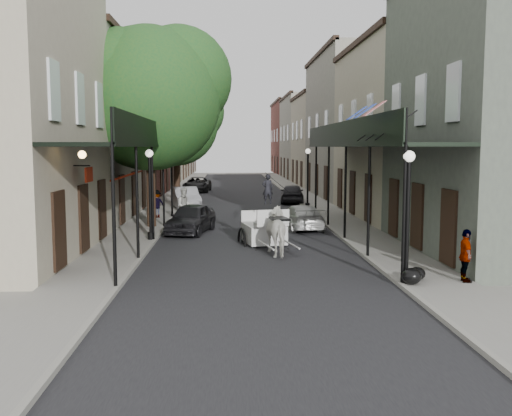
{
  "coord_description": "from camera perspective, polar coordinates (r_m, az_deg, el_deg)",
  "views": [
    {
      "loc": [
        -0.89,
        -17.52,
        3.93
      ],
      "look_at": [
        0.17,
        4.17,
        1.6
      ],
      "focal_mm": 40.0,
      "sensor_mm": 36.0,
      "label": 1
    }
  ],
  "objects": [
    {
      "name": "lamppost_right_far",
      "position": [
        35.92,
        5.19,
        3.09
      ],
      "size": [
        0.32,
        0.32,
        3.71
      ],
      "color": "black",
      "rests_on": "sidewalk_right"
    },
    {
      "name": "tree_far",
      "position": [
        41.88,
        -7.48,
        8.68
      ],
      "size": [
        6.45,
        6.0,
        8.61
      ],
      "color": "#382619",
      "rests_on": "sidewalk_left"
    },
    {
      "name": "car_left_mid",
      "position": [
        36.56,
        -7.04,
        0.99
      ],
      "size": [
        2.3,
        4.42,
        1.39
      ],
      "primitive_type": "imported",
      "rotation": [
        0.0,
        0.0,
        0.21
      ],
      "color": "#97969B",
      "rests_on": "ground"
    },
    {
      "name": "ground",
      "position": [
        17.98,
        0.1,
        -6.5
      ],
      "size": [
        140.0,
        140.0,
        0.0
      ],
      "primitive_type": "plane",
      "color": "gray",
      "rests_on": "ground"
    },
    {
      "name": "sidewalk_left",
      "position": [
        37.94,
        -9.01,
        0.19
      ],
      "size": [
        2.2,
        90.0,
        0.12
      ],
      "primitive_type": "cube",
      "color": "gray",
      "rests_on": "ground"
    },
    {
      "name": "tree_near",
      "position": [
        28.01,
        -9.76,
        11.27
      ],
      "size": [
        7.31,
        6.8,
        9.63
      ],
      "color": "#382619",
      "rests_on": "sidewalk_left"
    },
    {
      "name": "lamppost_right_near",
      "position": [
        16.41,
        14.92,
        -0.66
      ],
      "size": [
        0.32,
        0.32,
        3.71
      ],
      "color": "black",
      "rests_on": "sidewalk_right"
    },
    {
      "name": "pedestrian_sidewalk_left",
      "position": [
        31.27,
        -9.92,
        0.41
      ],
      "size": [
        1.12,
        0.99,
        1.5
      ],
      "primitive_type": "imported",
      "rotation": [
        0.0,
        0.0,
        3.71
      ],
      "color": "gray",
      "rests_on": "sidewalk_left"
    },
    {
      "name": "pedestrian_sidewalk_right",
      "position": [
        17.17,
        20.24,
        -4.5
      ],
      "size": [
        0.5,
        0.93,
        1.51
      ],
      "primitive_type": "imported",
      "rotation": [
        0.0,
        0.0,
        1.42
      ],
      "color": "gray",
      "rests_on": "sidewalk_right"
    },
    {
      "name": "trash_bags",
      "position": [
        16.73,
        15.5,
        -6.5
      ],
      "size": [
        0.81,
        0.96,
        0.47
      ],
      "color": "black",
      "rests_on": "sidewalk_right"
    },
    {
      "name": "horse",
      "position": [
        20.82,
        2.42,
        -2.33
      ],
      "size": [
        1.32,
        2.2,
        1.74
      ],
      "primitive_type": "imported",
      "rotation": [
        0.0,
        0.0,
        3.34
      ],
      "color": "silver",
      "rests_on": "ground"
    },
    {
      "name": "building_row_left",
      "position": [
        48.16,
        -12.12,
        7.55
      ],
      "size": [
        5.0,
        80.0,
        10.5
      ],
      "primitive_type": "cube",
      "color": "#ACA48A",
      "rests_on": "ground"
    },
    {
      "name": "road",
      "position": [
        37.73,
        -1.44,
        0.15
      ],
      "size": [
        8.0,
        90.0,
        0.01
      ],
      "primitive_type": "cube",
      "color": "black",
      "rests_on": "ground"
    },
    {
      "name": "car_right_near",
      "position": [
        27.38,
        4.54,
        -0.91
      ],
      "size": [
        2.01,
        4.19,
        1.18
      ],
      "primitive_type": "imported",
      "rotation": [
        0.0,
        0.0,
        3.23
      ],
      "color": "silver",
      "rests_on": "ground"
    },
    {
      "name": "building_row_right",
      "position": [
        48.48,
        8.56,
        7.61
      ],
      "size": [
        5.0,
        80.0,
        10.5
      ],
      "primitive_type": "cube",
      "color": "gray",
      "rests_on": "ground"
    },
    {
      "name": "gallery_right",
      "position": [
        25.15,
        10.31,
        6.31
      ],
      "size": [
        2.2,
        18.05,
        4.88
      ],
      "color": "black",
      "rests_on": "sidewalk_right"
    },
    {
      "name": "car_left_near",
      "position": [
        26.24,
        -6.52,
        -1.03
      ],
      "size": [
        2.44,
        4.25,
        1.36
      ],
      "primitive_type": "imported",
      "rotation": [
        0.0,
        0.0,
        -0.22
      ],
      "color": "black",
      "rests_on": "ground"
    },
    {
      "name": "sidewalk_right",
      "position": [
        38.18,
        6.09,
        0.27
      ],
      "size": [
        2.2,
        90.0,
        0.12
      ],
      "primitive_type": "cube",
      "color": "gray",
      "rests_on": "ground"
    },
    {
      "name": "car_right_far",
      "position": [
        40.14,
        3.63,
        1.46
      ],
      "size": [
        1.98,
        4.1,
        1.35
      ],
      "primitive_type": "imported",
      "rotation": [
        0.0,
        0.0,
        3.04
      ],
      "color": "black",
      "rests_on": "ground"
    },
    {
      "name": "lamppost_left",
      "position": [
        23.81,
        -10.54,
        1.49
      ],
      "size": [
        0.32,
        0.32,
        3.71
      ],
      "color": "black",
      "rests_on": "sidewalk_left"
    },
    {
      "name": "carriage",
      "position": [
        23.37,
        0.54,
        -0.76
      ],
      "size": [
        2.06,
        2.79,
        2.91
      ],
      "rotation": [
        0.0,
        0.0,
        0.2
      ],
      "color": "black",
      "rests_on": "ground"
    },
    {
      "name": "pedestrian_walking",
      "position": [
        29.3,
        -7.12,
        0.21
      ],
      "size": [
        1.09,
        0.95,
        1.88
      ],
      "primitive_type": "imported",
      "rotation": [
        0.0,
        0.0,
        0.31
      ],
      "color": "#B8B7AD",
      "rests_on": "ground"
    },
    {
      "name": "car_left_far",
      "position": [
        50.14,
        -5.9,
        2.34
      ],
      "size": [
        2.44,
        4.85,
        1.32
      ],
      "primitive_type": "imported",
      "rotation": [
        0.0,
        0.0,
        -0.06
      ],
      "color": "black",
      "rests_on": "ground"
    },
    {
      "name": "gallery_left",
      "position": [
        24.81,
        -11.92,
        6.28
      ],
      "size": [
        2.2,
        18.05,
        4.88
      ],
      "color": "black",
      "rests_on": "sidewalk_left"
    }
  ]
}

